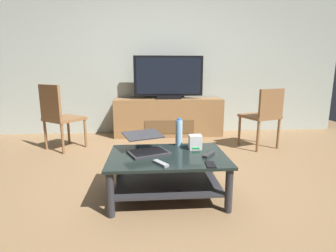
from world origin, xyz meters
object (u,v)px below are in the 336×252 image
Objects in this scene: dining_chair at (264,114)px; side_chair at (59,114)px; media_cabinet at (168,117)px; router_box at (195,142)px; water_bottle_near at (179,133)px; tv_remote at (209,155)px; coffee_table at (168,168)px; television at (168,78)px; soundbar_remote at (161,163)px; cell_phone at (211,164)px; laptop at (146,145)px.

dining_chair is 0.93× the size of side_chair.
media_cabinet is at bearing 145.20° from dining_chair.
water_bottle_near is at bearing 137.07° from router_box.
side_chair reaches higher than tv_remote.
tv_remote reaches higher than coffee_table.
television is 1.25× the size of side_chair.
tv_remote and soundbar_remote have the same top height.
side_chair is 5.73× the size of tv_remote.
television is 1.80m from side_chair.
router_box is (-1.19, -1.23, -0.04)m from dining_chair.
dining_chair is 2.85m from side_chair.
tv_remote is at bearing -56.87° from water_bottle_near.
dining_chair reaches higher than water_bottle_near.
soundbar_remote reaches higher than cell_phone.
media_cabinet reaches higher than router_box.
water_bottle_near is (-0.05, -1.99, 0.20)m from media_cabinet.
tv_remote is at bearing -42.22° from side_chair.
television is 2.16m from router_box.
water_bottle_near is at bearing 65.21° from coffee_table.
laptop reaches higher than cell_phone.
media_cabinet is (0.18, 2.28, 0.05)m from coffee_table.
dining_chair is at bearing 45.95° from router_box.
dining_chair is (1.28, -0.87, -0.47)m from television.
side_chair reaches higher than media_cabinet.
dining_chair reaches higher than soundbar_remote.
water_bottle_near is at bearing -140.24° from dining_chair.
laptop is at bearing -49.77° from side_chair.
water_bottle_near is 0.42m from tv_remote.
router_box reaches higher than cell_phone.
side_chair reaches higher than dining_chair.
coffee_table is 0.28m from soundbar_remote.
side_chair is at bearing 140.41° from router_box.
side_chair is (-1.57, -0.73, -0.46)m from television.
laptop is 0.56m from tv_remote.
router_box is (0.45, 0.06, 0.00)m from laptop.
tv_remote is at bearing -15.90° from laptop.
television is at bearing 51.58° from soundbar_remote.
tv_remote is at bearing -8.28° from coffee_table.
dining_chair reaches higher than router_box.
side_chair is at bearing 130.23° from laptop.
soundbar_remote is (-0.20, -0.52, -0.12)m from water_bottle_near.
cell_phone is at bearing -37.23° from laptop.
media_cabinet is 1.57m from dining_chair.
laptop is at bearing -99.68° from television.
dining_chair is at bearing -34.80° from media_cabinet.
side_chair reaches higher than water_bottle_near.
coffee_table is at bearing -149.72° from router_box.
coffee_table is 2.03m from dining_chair.
television reaches higher than water_bottle_near.
television reaches higher than side_chair.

